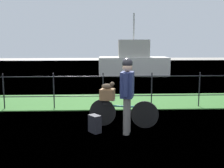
# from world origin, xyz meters

# --- Properties ---
(ground_plane) EXTENTS (60.00, 60.00, 0.00)m
(ground_plane) POSITION_xyz_m (0.00, 0.00, 0.00)
(ground_plane) COLOR gray
(grass_strip) EXTENTS (27.00, 2.40, 0.03)m
(grass_strip) POSITION_xyz_m (0.00, 3.11, 0.01)
(grass_strip) COLOR #38702D
(grass_strip) RESTS_ON ground
(harbor_water) EXTENTS (30.00, 30.00, 0.00)m
(harbor_water) POSITION_xyz_m (0.00, 9.88, 0.00)
(harbor_water) COLOR #426684
(harbor_water) RESTS_ON ground
(iron_fence) EXTENTS (18.04, 0.04, 1.10)m
(iron_fence) POSITION_xyz_m (0.00, 2.22, 0.63)
(iron_fence) COLOR black
(iron_fence) RESTS_ON ground
(bicycle_main) EXTENTS (1.64, 0.45, 0.65)m
(bicycle_main) POSITION_xyz_m (0.44, 0.35, 0.34)
(bicycle_main) COLOR black
(bicycle_main) RESTS_ON ground
(wooden_crate) EXTENTS (0.39, 0.37, 0.26)m
(wooden_crate) POSITION_xyz_m (0.08, 0.44, 0.78)
(wooden_crate) COLOR brown
(wooden_crate) RESTS_ON bicycle_main
(terrier_dog) EXTENTS (0.32, 0.20, 0.18)m
(terrier_dog) POSITION_xyz_m (0.10, 0.44, 0.99)
(terrier_dog) COLOR #4C3D2D
(terrier_dog) RESTS_ON wooden_crate
(cyclist_person) EXTENTS (0.35, 0.53, 1.68)m
(cyclist_person) POSITION_xyz_m (0.49, -0.13, 1.00)
(cyclist_person) COLOR slate
(cyclist_person) RESTS_ON ground
(backpack_on_paving) EXTENTS (0.31, 0.33, 0.40)m
(backpack_on_paving) POSITION_xyz_m (-0.22, -0.04, 0.20)
(backpack_on_paving) COLOR black
(backpack_on_paving) RESTS_ON ground
(moored_boat_near) EXTENTS (4.30, 1.98, 3.79)m
(moored_boat_near) POSITION_xyz_m (2.01, 10.74, 0.81)
(moored_boat_near) COLOR silver
(moored_boat_near) RESTS_ON ground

